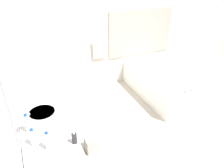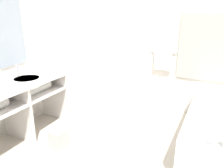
{
  "view_description": "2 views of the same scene",
  "coord_description": "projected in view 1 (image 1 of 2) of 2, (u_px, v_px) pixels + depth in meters",
  "views": [
    {
      "loc": [
        -1.99,
        -2.3,
        2.76
      ],
      "look_at": [
        -0.56,
        0.86,
        0.79
      ],
      "focal_mm": 35.0,
      "sensor_mm": 36.0,
      "label": 1
    },
    {
      "loc": [
        0.64,
        -1.79,
        1.82
      ],
      "look_at": [
        -0.66,
        0.79,
        0.85
      ],
      "focal_mm": 35.0,
      "sensor_mm": 36.0,
      "label": 2
    }
  ],
  "objects": [
    {
      "name": "water_bottle_1",
      "position": [
        48.0,
        141.0,
        2.43
      ],
      "size": [
        0.07,
        0.07,
        0.25
      ],
      "color": "silver",
      "rests_on": "vanity_counter"
    },
    {
      "name": "water_bottle_2",
      "position": [
        33.0,
        138.0,
        2.49
      ],
      "size": [
        0.07,
        0.07,
        0.24
      ],
      "color": "silver",
      "rests_on": "vanity_counter"
    },
    {
      "name": "water_bottle_3",
      "position": [
        27.0,
        124.0,
        2.69
      ],
      "size": [
        0.07,
        0.07,
        0.26
      ],
      "color": "silver",
      "rests_on": "vanity_counter"
    },
    {
      "name": "wall_back_with_blinds",
      "position": [
        111.0,
        31.0,
        5.01
      ],
      "size": [
        7.4,
        0.13,
        2.7
      ],
      "color": "white",
      "rests_on": "ground_plane"
    },
    {
      "name": "ground_plane",
      "position": [
        161.0,
        138.0,
        3.89
      ],
      "size": [
        16.0,
        16.0,
        0.0
      ],
      "primitive_type": "plane",
      "color": "beige",
      "rests_on": "ground"
    },
    {
      "name": "waste_bin",
      "position": [
        92.0,
        144.0,
        3.58
      ],
      "size": [
        0.21,
        0.21,
        0.26
      ],
      "color": "#B2B2B2",
      "rests_on": "ground_plane"
    },
    {
      "name": "soap_dispenser",
      "position": [
        74.0,
        138.0,
        2.54
      ],
      "size": [
        0.06,
        0.06,
        0.17
      ],
      "color": "#28282D",
      "rests_on": "vanity_counter"
    },
    {
      "name": "sink_faucet",
      "position": [
        28.0,
        110.0,
        2.99
      ],
      "size": [
        0.09,
        0.04,
        0.18
      ],
      "color": "silver",
      "rests_on": "vanity_counter"
    },
    {
      "name": "bathtub",
      "position": [
        159.0,
        83.0,
        5.02
      ],
      "size": [
        0.91,
        1.89,
        0.64
      ],
      "color": "white",
      "rests_on": "ground_plane"
    },
    {
      "name": "wall_left_with_mirror",
      "position": [
        8.0,
        105.0,
        2.43
      ],
      "size": [
        0.08,
        7.4,
        2.7
      ],
      "color": "white",
      "rests_on": "ground_plane"
    },
    {
      "name": "vanity_counter",
      "position": [
        47.0,
        134.0,
        3.04
      ],
      "size": [
        0.64,
        1.62,
        0.88
      ],
      "color": "white",
      "rests_on": "ground_plane"
    },
    {
      "name": "bath_mat",
      "position": [
        208.0,
        131.0,
        4.02
      ],
      "size": [
        0.5,
        0.74,
        0.02
      ],
      "color": "white",
      "rests_on": "ground_plane"
    }
  ]
}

